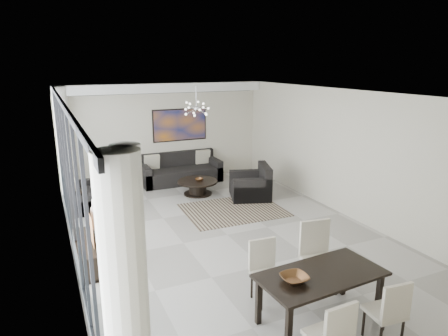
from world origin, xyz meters
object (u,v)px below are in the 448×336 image
sofa_main (180,172)px  tv_console (88,253)px  dining_table (321,279)px  television (95,223)px  coffee_table (198,187)px

sofa_main → tv_console: size_ratio=1.66×
dining_table → television: bearing=129.9°
coffee_table → tv_console: 4.26m
tv_console → sofa_main: bearing=53.5°
coffee_table → sofa_main: 1.33m
coffee_table → dining_table: 5.88m
television → dining_table: size_ratio=0.55×
coffee_table → dining_table: size_ratio=0.61×
coffee_table → tv_console: bearing=-137.7°
tv_console → television: bearing=23.7°
tv_console → dining_table: dining_table is taller
tv_console → television: (0.16, 0.07, 0.50)m
sofa_main → dining_table: 7.19m
sofa_main → tv_console: (-3.10, -4.20, -0.07)m
sofa_main → tv_console: sofa_main is taller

